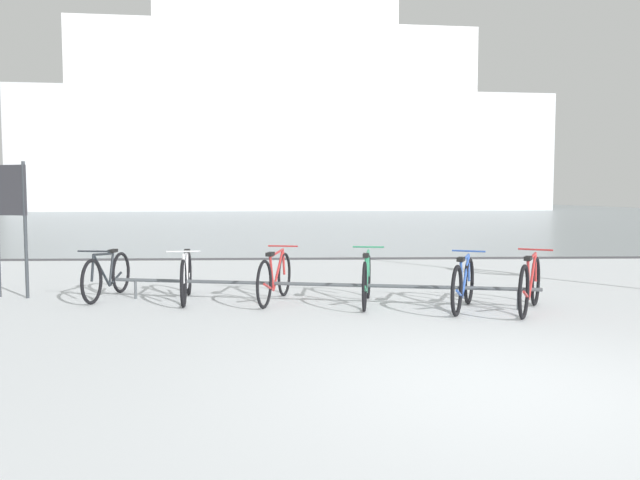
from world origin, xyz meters
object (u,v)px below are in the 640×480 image
object	(u,v)px
bicycle_0	(107,275)
bicycle_2	(275,277)
ferry_ship	(286,123)
bicycle_5	(530,285)
bicycle_4	(463,284)
info_sign	(10,205)
bicycle_3	(367,279)
bicycle_1	(186,277)

from	to	relation	value
bicycle_0	bicycle_2	bearing A→B (deg)	-9.09
ferry_ship	bicycle_5	bearing A→B (deg)	-85.74
bicycle_4	info_sign	bearing A→B (deg)	169.05
bicycle_2	bicycle_5	distance (m)	3.50
bicycle_0	bicycle_4	bearing A→B (deg)	-12.57
bicycle_5	info_sign	size ratio (longest dim) A/B	0.76
bicycle_3	bicycle_4	bearing A→B (deg)	-19.89
bicycle_2	info_sign	bearing A→B (deg)	172.35
bicycle_4	bicycle_5	size ratio (longest dim) A/B	0.96
bicycle_4	ferry_ship	world-z (taller)	ferry_ship
bicycle_3	ferry_ship	world-z (taller)	ferry_ship
bicycle_5	ferry_ship	size ratio (longest dim) A/B	0.03
bicycle_5	info_sign	xyz separation A→B (m)	(-7.34, 1.44, 1.02)
bicycle_3	bicycle_2	bearing A→B (deg)	168.06
bicycle_4	ferry_ship	distance (m)	56.24
bicycle_3	bicycle_4	xyz separation A→B (m)	(1.25, -0.45, -0.01)
bicycle_5	ferry_ship	world-z (taller)	ferry_ship
bicycle_2	info_sign	size ratio (longest dim) A/B	0.82
bicycle_5	bicycle_0	bearing A→B (deg)	167.49
bicycle_4	bicycle_5	xyz separation A→B (m)	(0.84, -0.18, 0.01)
bicycle_2	bicycle_1	bearing A→B (deg)	174.41
bicycle_0	info_sign	bearing A→B (deg)	174.88
bicycle_1	bicycle_3	bearing A→B (deg)	-8.80
bicycle_3	info_sign	world-z (taller)	info_sign
bicycle_5	info_sign	world-z (taller)	info_sign
bicycle_3	bicycle_4	world-z (taller)	bicycle_3
bicycle_1	bicycle_2	distance (m)	1.30
bicycle_3	ferry_ship	xyz separation A→B (m)	(-2.06, 55.04, 8.56)
bicycle_5	ferry_ship	bearing A→B (deg)	94.26
bicycle_1	bicycle_3	world-z (taller)	bicycle_3
bicycle_1	bicycle_5	xyz separation A→B (m)	(4.68, -1.03, 0.01)
bicycle_1	ferry_ship	distance (m)	55.30
bicycle_0	bicycle_1	xyz separation A→B (m)	(1.22, -0.28, 0.01)
bicycle_2	ferry_ship	world-z (taller)	ferry_ship
bicycle_3	bicycle_5	bearing A→B (deg)	-16.85
bicycle_5	ferry_ship	distance (m)	56.47
info_sign	bicycle_0	bearing A→B (deg)	-5.12
info_sign	ferry_ship	distance (m)	54.84
bicycle_2	bicycle_3	xyz separation A→B (m)	(1.30, -0.27, 0.00)
bicycle_0	bicycle_2	xyz separation A→B (m)	(2.52, -0.40, 0.01)
bicycle_3	bicycle_5	size ratio (longest dim) A/B	1.10
bicycle_4	bicycle_1	bearing A→B (deg)	167.48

